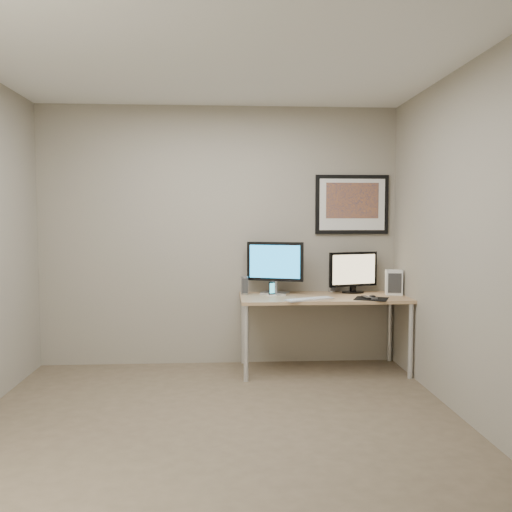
# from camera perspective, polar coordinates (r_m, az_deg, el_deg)

# --- Properties ---
(floor) EXTENTS (3.60, 3.60, 0.00)m
(floor) POSITION_cam_1_polar(r_m,az_deg,el_deg) (4.07, -3.94, -17.38)
(floor) COLOR brown
(floor) RESTS_ON ground
(room) EXTENTS (3.60, 3.60, 3.60)m
(room) POSITION_cam_1_polar(r_m,az_deg,el_deg) (4.24, -4.00, 6.19)
(room) COLOR white
(room) RESTS_ON ground
(desk) EXTENTS (1.60, 0.70, 0.73)m
(desk) POSITION_cam_1_polar(r_m,az_deg,el_deg) (5.29, 7.08, -4.91)
(desk) COLOR #A2814E
(desk) RESTS_ON floor
(framed_art) EXTENTS (0.75, 0.04, 0.60)m
(framed_art) POSITION_cam_1_polar(r_m,az_deg,el_deg) (5.62, 10.07, 5.37)
(framed_art) COLOR black
(framed_art) RESTS_ON room
(monitor_large) EXTENTS (0.55, 0.26, 0.52)m
(monitor_large) POSITION_cam_1_polar(r_m,az_deg,el_deg) (5.35, 2.02, -0.99)
(monitor_large) COLOR #ACADB1
(monitor_large) RESTS_ON desk
(monitor_tv) EXTENTS (0.51, 0.18, 0.41)m
(monitor_tv) POSITION_cam_1_polar(r_m,az_deg,el_deg) (5.50, 10.19, -1.59)
(monitor_tv) COLOR black
(monitor_tv) RESTS_ON desk
(speaker_left) EXTENTS (0.08, 0.08, 0.18)m
(speaker_left) POSITION_cam_1_polar(r_m,az_deg,el_deg) (5.34, -1.21, -3.11)
(speaker_left) COLOR #ACADB1
(speaker_left) RESTS_ON desk
(speaker_right) EXTENTS (0.08, 0.08, 0.18)m
(speaker_right) POSITION_cam_1_polar(r_m,az_deg,el_deg) (5.59, 7.99, -2.85)
(speaker_right) COLOR #ACADB1
(speaker_right) RESTS_ON desk
(phone_dock) EXTENTS (0.09, 0.09, 0.14)m
(phone_dock) POSITION_cam_1_polar(r_m,az_deg,el_deg) (5.22, 1.68, -3.48)
(phone_dock) COLOR black
(phone_dock) RESTS_ON desk
(keyboard) EXTENTS (0.48, 0.31, 0.02)m
(keyboard) POSITION_cam_1_polar(r_m,az_deg,el_deg) (5.02, 5.65, -4.54)
(keyboard) COLOR silver
(keyboard) RESTS_ON desk
(mousepad) EXTENTS (0.37, 0.36, 0.00)m
(mousepad) POSITION_cam_1_polar(r_m,az_deg,el_deg) (5.17, 12.04, -4.42)
(mousepad) COLOR black
(mousepad) RESTS_ON desk
(mouse) EXTENTS (0.07, 0.11, 0.03)m
(mouse) POSITION_cam_1_polar(r_m,az_deg,el_deg) (5.16, 12.17, -4.21)
(mouse) COLOR black
(mouse) RESTS_ON mousepad
(remote) EXTENTS (0.05, 0.17, 0.02)m
(remote) POSITION_cam_1_polar(r_m,az_deg,el_deg) (5.18, 11.53, -4.29)
(remote) COLOR black
(remote) RESTS_ON desk
(fan_unit) EXTENTS (0.18, 0.14, 0.24)m
(fan_unit) POSITION_cam_1_polar(r_m,az_deg,el_deg) (5.49, 14.31, -2.71)
(fan_unit) COLOR white
(fan_unit) RESTS_ON desk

